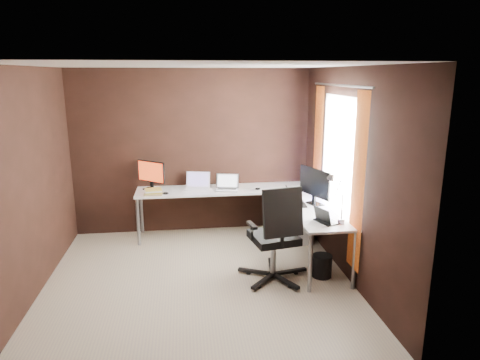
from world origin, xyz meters
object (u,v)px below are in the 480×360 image
laptop_black_big (294,201)px  laptop_silver (227,186)px  book_stack (153,192)px  desk_lamp (335,193)px  wastebasket (322,266)px  monitor_right (315,184)px  monitor_left (151,174)px  office_chair (275,252)px  laptop_black_small (325,219)px  drawer_pedestal (292,221)px  laptop_white (197,185)px

laptop_black_big → laptop_silver: bearing=47.6°
laptop_black_big → book_stack: 2.01m
laptop_silver → laptop_black_big: (0.80, -0.85, -0.00)m
desk_lamp → wastebasket: desk_lamp is taller
book_stack → monitor_right: bearing=-19.7°
monitor_left → office_chair: size_ratio=0.36×
desk_lamp → laptop_black_big: bearing=98.1°
laptop_black_small → book_stack: (-2.06, 1.47, -0.00)m
drawer_pedestal → laptop_black_big: (-0.13, -0.55, 0.48)m
laptop_silver → wastebasket: bearing=-44.0°
laptop_black_small → wastebasket: size_ratio=1.18×
desk_lamp → wastebasket: size_ratio=2.05×
drawer_pedestal → office_chair: size_ratio=0.51×
laptop_silver → laptop_black_big: bearing=-34.5°
book_stack → drawer_pedestal: bearing=-4.9°
laptop_silver → laptop_black_small: laptop_silver is taller
laptop_black_small → desk_lamp: desk_lamp is taller
laptop_silver → desk_lamp: bearing=-43.3°
wastebasket → monitor_right: bearing=84.2°
laptop_silver → desk_lamp: 1.96m
laptop_black_small → book_stack: laptop_black_small is taller
monitor_right → wastebasket: 1.07m
laptop_white → desk_lamp: (1.53, -1.72, 0.30)m
monitor_right → laptop_white: bearing=34.7°
laptop_black_big → laptop_black_small: (0.18, -0.74, -0.01)m
monitor_right → laptop_black_small: size_ratio=1.74×
drawer_pedestal → laptop_black_small: bearing=-87.9°
laptop_white → wastebasket: laptop_white is taller
drawer_pedestal → desk_lamp: bearing=-83.1°
desk_lamp → monitor_right: bearing=78.8°
laptop_white → laptop_black_small: laptop_white is taller
laptop_black_big → monitor_right: bearing=-94.6°
laptop_black_big → wastebasket: size_ratio=1.28×
laptop_silver → monitor_right: bearing=-27.7°
drawer_pedestal → book_stack: book_stack is taller
laptop_black_big → drawer_pedestal: bearing=-9.2°
laptop_silver → wastebasket: (1.00, -1.51, -0.64)m
monitor_right → book_stack: monitor_right is taller
laptop_black_small → desk_lamp: bearing=-110.6°
monitor_right → laptop_black_big: size_ratio=1.60×
monitor_right → laptop_white: (-1.50, 1.02, -0.22)m
laptop_white → laptop_silver: bearing=-3.6°
drawer_pedestal → office_chair: bearing=-113.3°
monitor_right → desk_lamp: size_ratio=1.00×
drawer_pedestal → monitor_right: 0.93m
laptop_black_big → book_stack: size_ratio=1.32×
wastebasket → drawer_pedestal: bearing=93.3°
monitor_left → wastebasket: size_ratio=1.57×
laptop_white → office_chair: bearing=-50.0°
monitor_left → wastebasket: monitor_left is taller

